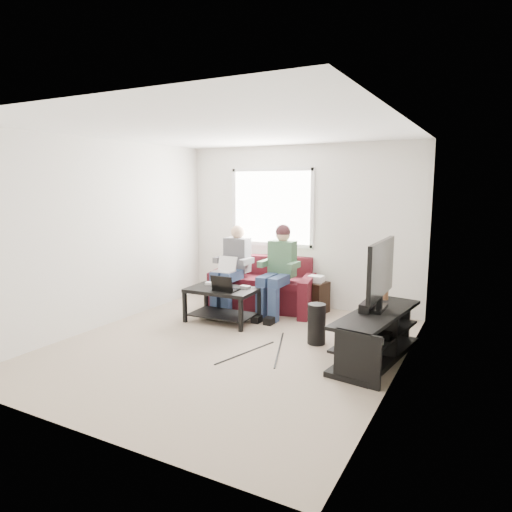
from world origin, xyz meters
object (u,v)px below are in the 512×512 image
(subwoofer, at_px, (317,324))
(tv_stand, at_px, (376,338))
(end_table, at_px, (316,296))
(sofa, at_px, (263,289))
(tv, at_px, (381,271))
(coffee_table, at_px, (222,297))

(subwoofer, bearing_deg, tv_stand, -10.14)
(end_table, bearing_deg, sofa, -172.63)
(tv_stand, distance_m, end_table, 1.95)
(tv_stand, height_order, tv, tv)
(end_table, bearing_deg, tv, -46.92)
(tv, xyz_separation_m, subwoofer, (-0.77, 0.04, -0.75))
(tv_stand, bearing_deg, end_table, 131.12)
(tv, bearing_deg, sofa, 149.70)
(coffee_table, relative_size, tv, 0.92)
(tv, distance_m, subwoofer, 1.08)
(coffee_table, distance_m, subwoofer, 1.56)
(sofa, xyz_separation_m, tv, (2.14, -1.25, 0.70))
(end_table, bearing_deg, subwoofer, -69.15)
(tv, relative_size, end_table, 1.89)
(coffee_table, bearing_deg, tv, -6.66)
(coffee_table, distance_m, end_table, 1.51)
(sofa, distance_m, subwoofer, 1.83)
(subwoofer, distance_m, end_table, 1.42)
(sofa, height_order, end_table, sofa)
(tv, bearing_deg, coffee_table, 173.34)
(subwoofer, relative_size, end_table, 0.88)
(coffee_table, relative_size, tv_stand, 0.60)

